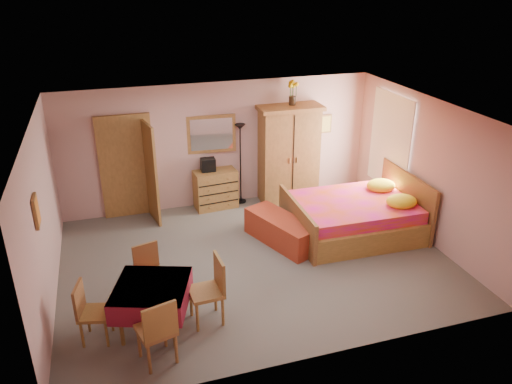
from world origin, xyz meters
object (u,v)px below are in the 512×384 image
object	(u,v)px
chair_north	(151,274)
chair_east	(206,291)
sunflower_vase	(293,93)
wall_mirror	(211,134)
chair_south	(156,329)
chest_of_drawers	(216,189)
stereo	(208,165)
wardrobe	(289,154)
bed	(353,207)
dining_table	(153,307)
chair_west	(95,312)
floor_lamp	(240,164)
bench	(281,230)

from	to	relation	value
chair_north	chair_east	size ratio (longest dim) A/B	0.88
sunflower_vase	wall_mirror	bearing A→B (deg)	171.92
chair_south	sunflower_vase	bearing A→B (deg)	36.05
chest_of_drawers	stereo	distance (m)	0.56
wardrobe	bed	distance (m)	1.98
stereo	sunflower_vase	distance (m)	2.26
bed	chair_south	xyz separation A→B (m)	(-3.96, -2.33, -0.06)
sunflower_vase	dining_table	world-z (taller)	sunflower_vase
chair_west	wall_mirror	bearing A→B (deg)	160.89
dining_table	chair_south	xyz separation A→B (m)	(-0.03, -0.64, 0.13)
stereo	chair_south	distance (m)	4.57
wall_mirror	floor_lamp	bearing A→B (deg)	-6.89
wardrobe	chair_west	distance (m)	5.40
bench	chair_west	world-z (taller)	chair_west
floor_lamp	sunflower_vase	bearing A→B (deg)	-6.51
wall_mirror	bench	xyz separation A→B (m)	(0.80, -2.04, -1.30)
chair_west	chair_east	distance (m)	1.50
floor_lamp	bed	xyz separation A→B (m)	(1.64, -1.98, -0.32)
bench	chair_south	distance (m)	3.50
wardrobe	bed	bearing A→B (deg)	-69.77
stereo	chair_north	bearing A→B (deg)	-117.64
bed	chest_of_drawers	bearing A→B (deg)	141.08
dining_table	chair_west	bearing A→B (deg)	179.59
dining_table	bed	bearing A→B (deg)	23.27
wall_mirror	wardrobe	xyz separation A→B (m)	(1.59, -0.27, -0.51)
chest_of_drawers	dining_table	distance (m)	3.96
floor_lamp	dining_table	size ratio (longest dim) A/B	1.79
chair_west	chair_east	xyz separation A→B (m)	(1.50, -0.06, 0.06)
stereo	chest_of_drawers	bearing A→B (deg)	-17.50
stereo	wardrobe	distance (m)	1.73
bed	chair_west	xyz separation A→B (m)	(-4.69, -1.69, -0.11)
wall_mirror	bench	bearing A→B (deg)	-64.53
dining_table	chest_of_drawers	bearing A→B (deg)	64.27
stereo	chair_west	size ratio (longest dim) A/B	0.33
chair_south	wall_mirror	bearing A→B (deg)	53.56
wardrobe	chair_north	size ratio (longest dim) A/B	2.38
floor_lamp	dining_table	bearing A→B (deg)	-122.03
stereo	chair_east	bearing A→B (deg)	-103.08
stereo	bench	bearing A→B (deg)	-63.60
chair_south	chair_north	distance (m)	1.35
bench	chair_south	size ratio (longest dim) A/B	1.55
chair_west	dining_table	bearing A→B (deg)	103.79
wall_mirror	chair_south	xyz separation A→B (m)	(-1.75, -4.42, -1.06)
wall_mirror	sunflower_vase	xyz separation A→B (m)	(1.65, -0.23, 0.79)
chest_of_drawers	chair_east	world-z (taller)	chair_east
floor_lamp	chair_east	xyz separation A→B (m)	(-1.56, -3.72, -0.37)
floor_lamp	bed	size ratio (longest dim) A/B	0.74
wardrobe	dining_table	bearing A→B (deg)	-132.02
stereo	chair_west	xyz separation A→B (m)	(-2.35, -3.60, -0.52)
chest_of_drawers	chair_north	xyz separation A→B (m)	(-1.65, -2.87, 0.03)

